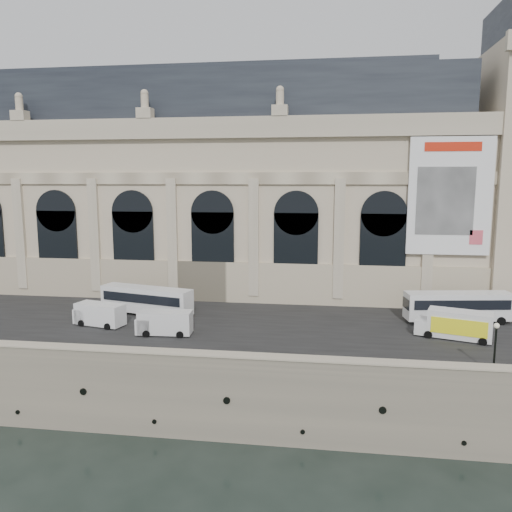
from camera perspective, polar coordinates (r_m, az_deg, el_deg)
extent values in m
plane|color=black|center=(43.00, -6.10, -20.28)|extent=(260.00, 260.00, 0.00)
cube|color=gray|center=(74.23, 0.45, -5.20)|extent=(160.00, 70.00, 6.00)
cube|color=#2D2D2D|center=(53.40, -2.53, -7.38)|extent=(160.00, 24.00, 0.06)
cube|color=gray|center=(40.80, -6.04, -11.80)|extent=(160.00, 1.20, 1.10)
cube|color=beige|center=(40.59, -6.06, -11.00)|extent=(160.00, 1.40, 0.12)
cube|color=beige|center=(69.30, -4.92, 5.50)|extent=(68.00, 18.00, 22.00)
cube|color=beige|center=(61.55, -6.72, -2.91)|extent=(68.60, 0.40, 5.00)
cube|color=beige|center=(60.47, -7.07, 14.31)|extent=(69.00, 0.80, 2.40)
cube|color=beige|center=(60.32, -6.93, 8.81)|extent=(68.00, 0.30, 1.40)
cube|color=#293037|center=(69.95, -5.07, 17.03)|extent=(64.00, 15.00, 6.00)
cube|color=#293037|center=(70.55, -5.11, 19.84)|extent=(56.00, 10.00, 1.20)
cube|color=beige|center=(70.08, -25.35, 2.27)|extent=(1.20, 0.50, 14.00)
cube|color=black|center=(67.70, -21.69, 1.02)|extent=(5.20, 0.25, 9.00)
cylinder|color=black|center=(67.30, -21.90, 4.82)|extent=(5.20, 0.25, 5.20)
cube|color=beige|center=(65.14, -17.97, 2.26)|extent=(1.20, 0.50, 14.00)
cube|color=black|center=(63.36, -13.80, 0.90)|extent=(5.20, 0.25, 9.00)
cylinder|color=black|center=(62.93, -13.95, 4.96)|extent=(5.20, 0.25, 5.20)
cube|color=beige|center=(61.43, -9.54, 2.20)|extent=(1.20, 0.50, 14.00)
cube|color=black|center=(60.37, -4.95, 0.75)|extent=(5.20, 0.25, 9.00)
cylinder|color=black|center=(59.92, -5.01, 5.01)|extent=(5.20, 0.25, 5.20)
cube|color=beige|center=(59.20, -0.26, 2.08)|extent=(1.20, 0.50, 14.00)
cube|color=black|center=(58.96, 4.56, 0.56)|extent=(5.20, 0.25, 9.00)
cylinder|color=black|center=(58.50, 4.62, 4.93)|extent=(5.20, 0.25, 5.20)
cube|color=beige|center=(58.61, 9.46, 1.90)|extent=(1.20, 0.50, 14.00)
cube|color=black|center=(59.22, 14.27, 0.36)|extent=(5.20, 0.25, 9.00)
cylinder|color=black|center=(58.76, 14.43, 4.70)|extent=(5.20, 0.25, 5.20)
cube|color=beige|center=(59.72, 19.10, 1.67)|extent=(1.20, 0.50, 14.00)
cube|color=white|center=(59.59, 21.27, 6.37)|extent=(9.00, 0.35, 13.00)
cube|color=red|center=(59.48, 21.61, 11.56)|extent=(6.00, 0.06, 1.00)
cube|color=gray|center=(59.30, 20.82, 5.90)|extent=(6.20, 0.06, 7.50)
cube|color=#DB4D5E|center=(60.45, 23.85, 1.96)|extent=(1.40, 0.06, 1.60)
cube|color=white|center=(56.36, -12.40, -4.89)|extent=(10.84, 4.71, 2.74)
cube|color=black|center=(59.42, -16.67, -4.09)|extent=(0.57, 1.99, 1.06)
cube|color=black|center=(55.37, -13.08, -4.78)|extent=(9.46, 2.43, 0.97)
cube|color=black|center=(57.20, -11.76, -4.31)|extent=(9.46, 2.43, 0.97)
cylinder|color=black|center=(58.12, -16.24, -5.97)|extent=(0.92, 0.47, 0.88)
cylinder|color=black|center=(59.82, -14.93, -5.51)|extent=(0.92, 0.47, 0.88)
cylinder|color=black|center=(53.68, -9.48, -6.95)|extent=(0.92, 0.47, 0.88)
cylinder|color=black|center=(55.51, -8.29, -6.40)|extent=(0.92, 0.47, 0.88)
cube|color=white|center=(56.34, 22.07, -5.29)|extent=(11.08, 3.92, 2.81)
cube|color=black|center=(54.40, 16.78, -5.21)|extent=(0.40, 2.07, 1.09)
cube|color=black|center=(55.22, 22.57, -5.21)|extent=(9.85, 1.62, 1.00)
cube|color=black|center=(57.31, 21.64, -4.67)|extent=(9.85, 1.62, 1.00)
cylinder|color=black|center=(54.20, 18.46, -7.12)|extent=(0.94, 0.41, 0.91)
cylinder|color=black|center=(56.26, 17.70, -6.51)|extent=(0.94, 0.41, 0.91)
cylinder|color=black|center=(57.39, 26.21, -6.70)|extent=(0.94, 0.41, 0.91)
cylinder|color=black|center=(59.34, 25.22, -6.15)|extent=(0.94, 0.41, 0.91)
cube|color=silver|center=(49.10, -10.31, -7.46)|extent=(5.17, 2.29, 2.15)
cube|color=silver|center=(49.73, -12.58, -7.72)|extent=(1.54, 2.05, 1.50)
cube|color=black|center=(49.74, -13.18, -7.12)|extent=(0.17, 1.68, 0.75)
cylinder|color=black|center=(48.88, -12.43, -8.71)|extent=(0.72, 0.28, 0.71)
cylinder|color=black|center=(50.68, -11.79, -8.06)|extent=(0.72, 0.28, 0.71)
cylinder|color=black|center=(48.07, -8.69, -8.90)|extent=(0.72, 0.28, 0.71)
cylinder|color=black|center=(49.90, -8.19, -8.23)|extent=(0.72, 0.28, 0.71)
cube|color=white|center=(53.65, -17.38, -6.34)|extent=(5.35, 3.06, 2.14)
cube|color=white|center=(54.98, -19.02, -6.41)|extent=(1.82, 2.23, 1.49)
cube|color=black|center=(55.19, -19.46, -5.83)|extent=(0.44, 1.65, 0.75)
cylinder|color=black|center=(54.16, -19.33, -7.28)|extent=(0.74, 0.39, 0.71)
cylinder|color=black|center=(55.60, -18.02, -6.81)|extent=(0.74, 0.39, 0.71)
cylinder|color=black|center=(52.18, -16.61, -7.76)|extent=(0.74, 0.39, 0.71)
cylinder|color=black|center=(53.67, -15.33, -7.25)|extent=(0.74, 0.39, 0.71)
cube|color=white|center=(50.71, 22.25, -7.23)|extent=(6.02, 3.79, 2.53)
cube|color=yellow|center=(49.65, 22.16, -7.56)|extent=(4.65, 1.57, 1.50)
cube|color=red|center=(49.65, 22.16, -7.56)|extent=(2.69, 0.91, 0.56)
cube|color=white|center=(51.13, 18.63, -7.56)|extent=(2.07, 2.43, 1.41)
cylinder|color=black|center=(50.18, 19.08, -8.51)|extent=(0.79, 0.48, 0.75)
cylinder|color=black|center=(52.24, 19.37, -7.85)|extent=(0.79, 0.48, 0.75)
cylinder|color=black|center=(49.90, 24.48, -8.91)|extent=(0.79, 0.48, 0.75)
cylinder|color=black|center=(51.97, 24.56, -8.23)|extent=(0.79, 0.48, 0.75)
cylinder|color=black|center=(43.32, 25.48, -11.89)|extent=(0.42, 0.42, 0.38)
cylinder|color=black|center=(42.77, 25.63, -9.74)|extent=(0.15, 0.15, 3.79)
sphere|color=beige|center=(42.22, 25.80, -7.18)|extent=(0.42, 0.42, 0.42)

